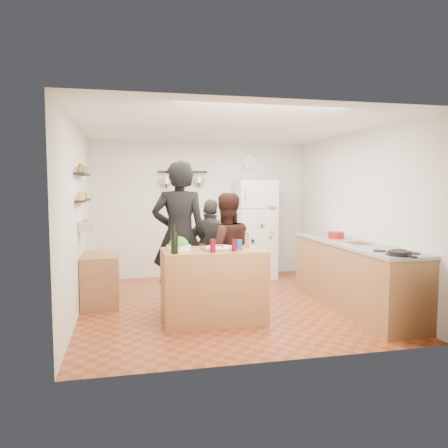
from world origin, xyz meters
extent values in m
plane|color=brown|center=(0.00, 0.00, 0.00)|extent=(4.20, 4.20, 0.00)
plane|color=white|center=(0.00, 0.00, 2.50)|extent=(4.20, 4.20, 0.00)
plane|color=silver|center=(0.00, 2.10, 1.25)|extent=(4.00, 0.00, 4.00)
plane|color=silver|center=(-2.00, 0.00, 1.25)|extent=(0.00, 4.20, 4.20)
plane|color=silver|center=(2.00, 0.00, 1.25)|extent=(0.00, 4.20, 4.20)
cube|color=olive|center=(-0.33, -0.73, 0.46)|extent=(1.25, 0.72, 0.91)
cube|color=brown|center=(-0.25, -0.75, 0.92)|extent=(0.42, 0.34, 0.02)
cylinder|color=beige|center=(-0.25, -0.75, 0.94)|extent=(0.34, 0.34, 0.02)
cylinder|color=white|center=(-0.75, -0.68, 0.94)|extent=(0.30, 0.30, 0.06)
cylinder|color=black|center=(-0.83, -0.95, 1.04)|extent=(0.08, 0.08, 0.25)
cylinder|color=#5B0718|center=(-0.38, -0.97, 0.99)|extent=(0.07, 0.07, 0.16)
cylinder|color=#520715|center=(-0.11, -0.93, 0.98)|extent=(0.06, 0.06, 0.15)
cylinder|color=#9D6E42|center=(0.12, -0.68, 1.00)|extent=(0.05, 0.05, 0.17)
cylinder|color=#1B4199|center=(-0.03, -0.85, 0.97)|extent=(0.08, 0.08, 0.13)
imported|color=black|center=(-0.67, -0.12, 1.02)|extent=(0.80, 0.58, 2.03)
imported|color=black|center=(-0.07, -0.29, 0.80)|extent=(0.80, 0.63, 1.60)
imported|color=#2C2A27|center=(-0.15, 0.27, 0.75)|extent=(0.95, 0.76, 1.50)
cube|color=#9E7042|center=(1.70, -0.55, 0.45)|extent=(0.63, 2.63, 0.90)
cube|color=white|center=(1.70, -1.50, 0.91)|extent=(0.60, 0.62, 0.02)
cylinder|color=black|center=(1.60, -1.72, 0.94)|extent=(0.26, 0.26, 0.05)
cube|color=silver|center=(1.70, 0.30, 0.92)|extent=(0.50, 0.80, 0.03)
cube|color=brown|center=(1.70, -0.64, 0.91)|extent=(0.30, 0.40, 0.02)
cylinder|color=#9E1213|center=(1.65, -0.10, 0.97)|extent=(0.24, 0.24, 0.10)
cube|color=white|center=(0.95, 1.75, 0.90)|extent=(0.70, 0.68, 1.80)
cylinder|color=silver|center=(0.95, 2.08, 2.15)|extent=(0.30, 0.03, 0.30)
cube|color=black|center=(-1.93, 0.20, 1.50)|extent=(0.12, 1.00, 0.02)
cube|color=black|center=(-1.93, 0.20, 1.85)|extent=(0.12, 1.00, 0.02)
cube|color=silver|center=(-1.90, 0.20, 1.15)|extent=(0.18, 0.35, 0.14)
cube|color=#98683F|center=(-1.74, 0.35, 0.36)|extent=(0.50, 0.80, 0.73)
cube|color=black|center=(-0.35, 2.00, 1.95)|extent=(0.90, 0.04, 0.04)
camera|label=1|loc=(-1.36, -5.98, 1.70)|focal=35.00mm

